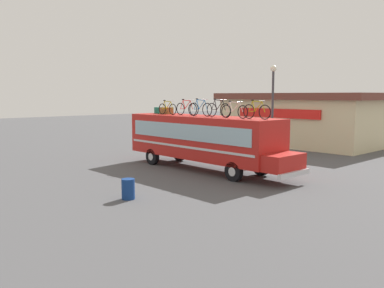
# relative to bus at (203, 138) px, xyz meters

# --- Properties ---
(ground_plane) EXTENTS (120.00, 120.00, 0.00)m
(ground_plane) POSITION_rel_bus_xyz_m (-0.18, 0.00, -1.79)
(ground_plane) COLOR #4C4C4F
(bus) EXTENTS (11.11, 2.49, 2.99)m
(bus) POSITION_rel_bus_xyz_m (0.00, 0.00, 0.00)
(bus) COLOR red
(bus) RESTS_ON ground
(luggage_bag_1) EXTENTS (0.69, 0.46, 0.39)m
(luggage_bag_1) POSITION_rel_bus_xyz_m (-4.23, 0.33, 1.40)
(luggage_bag_1) COLOR #1E7F66
(luggage_bag_1) RESTS_ON bus
(luggage_bag_2) EXTENTS (0.76, 0.49, 0.41)m
(luggage_bag_2) POSITION_rel_bus_xyz_m (-3.40, 0.16, 1.41)
(luggage_bag_2) COLOR olive
(luggage_bag_2) RESTS_ON bus
(rooftop_bicycle_1) EXTENTS (1.63, 0.44, 0.87)m
(rooftop_bicycle_1) POSITION_rel_bus_xyz_m (-2.73, -0.32, 1.57)
(rooftop_bicycle_1) COLOR black
(rooftop_bicycle_1) RESTS_ON bus
(rooftop_bicycle_2) EXTENTS (1.75, 0.44, 0.93)m
(rooftop_bicycle_2) POSITION_rel_bus_xyz_m (-1.42, 0.01, 1.59)
(rooftop_bicycle_2) COLOR black
(rooftop_bicycle_2) RESTS_ON bus
(rooftop_bicycle_3) EXTENTS (1.78, 0.44, 0.97)m
(rooftop_bicycle_3) POSITION_rel_bus_xyz_m (-0.15, -0.09, 1.61)
(rooftop_bicycle_3) COLOR black
(rooftop_bicycle_3) RESTS_ON bus
(rooftop_bicycle_4) EXTENTS (1.72, 0.44, 0.97)m
(rooftop_bicycle_4) POSITION_rel_bus_xyz_m (1.15, -0.02, 1.61)
(rooftop_bicycle_4) COLOR black
(rooftop_bicycle_4) RESTS_ON bus
(rooftop_bicycle_5) EXTENTS (1.76, 0.44, 0.88)m
(rooftop_bicycle_5) POSITION_rel_bus_xyz_m (2.45, -0.23, 1.57)
(rooftop_bicycle_5) COLOR black
(rooftop_bicycle_5) RESTS_ON bus
(rooftop_bicycle_6) EXTENTS (1.67, 0.44, 0.94)m
(rooftop_bicycle_6) POSITION_rel_bus_xyz_m (3.74, -0.08, 1.59)
(rooftop_bicycle_6) COLOR black
(rooftop_bicycle_6) RESTS_ON bus
(roadside_building) EXTENTS (13.51, 8.84, 4.32)m
(roadside_building) POSITION_rel_bus_xyz_m (-2.85, 15.08, 0.41)
(roadside_building) COLOR beige
(roadside_building) RESTS_ON ground
(trash_bin) EXTENTS (0.53, 0.53, 0.83)m
(trash_bin) POSITION_rel_bus_xyz_m (2.57, -6.71, -1.37)
(trash_bin) COLOR navy
(trash_bin) RESTS_ON ground
(street_lamp) EXTENTS (0.37, 0.37, 5.93)m
(street_lamp) POSITION_rel_bus_xyz_m (1.11, 4.82, 1.94)
(street_lamp) COLOR #38383D
(street_lamp) RESTS_ON ground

